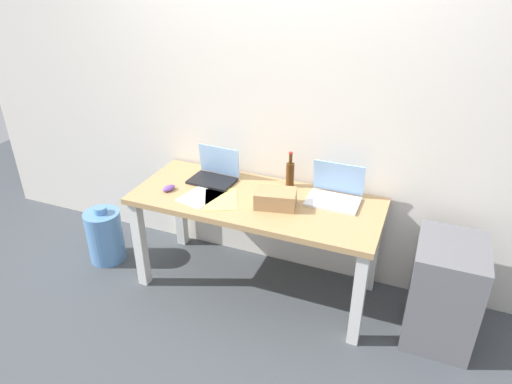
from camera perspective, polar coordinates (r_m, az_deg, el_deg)
name	(u,v)px	position (r m, az deg, el deg)	size (l,w,h in m)	color
ground_plane	(256,284)	(3.49, 0.00, -11.29)	(8.00, 8.00, 0.00)	#42474C
back_wall	(278,98)	(3.20, 2.73, 11.49)	(5.20, 0.08, 2.60)	silver
desk	(256,212)	(3.13, 0.00, -2.47)	(1.67, 0.68, 0.73)	tan
laptop_left	(215,173)	(3.31, -5.11, 2.29)	(0.33, 0.24, 0.23)	black
laptop_right	(335,193)	(3.08, 9.68, -0.15)	(0.34, 0.26, 0.24)	silver
beer_bottle	(290,174)	(3.20, 4.21, 2.28)	(0.06, 0.06, 0.25)	#47280F
computer_mouse	(169,188)	(3.23, -10.68, 0.47)	(0.06, 0.10, 0.03)	#724799
cardboard_box	(276,199)	(2.97, 2.42, -0.81)	(0.26, 0.17, 0.11)	tan
paper_yellow_folder	(221,199)	(3.08, -4.33, -0.86)	(0.21, 0.30, 0.00)	#F4E06B
paper_sheet_front_left	(201,196)	(3.13, -6.74, -0.45)	(0.21, 0.30, 0.00)	white
water_cooler_jug	(105,236)	(3.81, -18.07, -5.12)	(0.28, 0.28, 0.47)	#598CC6
filing_cabinet	(444,292)	(3.12, 22.09, -11.30)	(0.40, 0.48, 0.68)	slate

